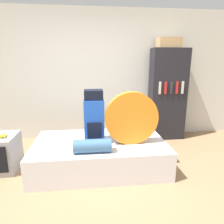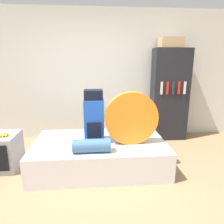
{
  "view_description": "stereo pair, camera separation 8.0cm",
  "coord_description": "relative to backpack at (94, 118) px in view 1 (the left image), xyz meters",
  "views": [
    {
      "loc": [
        -0.18,
        -2.04,
        1.6
      ],
      "look_at": [
        0.14,
        0.78,
        0.87
      ],
      "focal_mm": 32.0,
      "sensor_mm": 36.0,
      "label": 1
    },
    {
      "loc": [
        -0.1,
        -2.05,
        1.6
      ],
      "look_at": [
        0.14,
        0.78,
        0.87
      ],
      "focal_mm": 32.0,
      "sensor_mm": 36.0,
      "label": 2
    }
  ],
  "objects": [
    {
      "name": "television",
      "position": [
        -1.41,
        0.09,
        -0.53
      ],
      "size": [
        0.5,
        0.53,
        0.53
      ],
      "color": "#939399",
      "rests_on": "ground_plane"
    },
    {
      "name": "backpack",
      "position": [
        0.0,
        0.0,
        0.0
      ],
      "size": [
        0.29,
        0.27,
        0.78
      ],
      "color": "blue",
      "rests_on": "bed"
    },
    {
      "name": "bookshelf",
      "position": [
        1.53,
        1.09,
        0.12
      ],
      "size": [
        0.72,
        0.35,
        1.84
      ],
      "color": "black",
      "rests_on": "ground_plane"
    },
    {
      "name": "bed",
      "position": [
        0.08,
        0.02,
        -0.59
      ],
      "size": [
        1.97,
        1.12,
        0.42
      ],
      "color": "silver",
      "rests_on": "ground_plane"
    },
    {
      "name": "tent_bag",
      "position": [
        0.53,
        -0.11,
        0.01
      ],
      "size": [
        0.77,
        0.1,
        0.77
      ],
      "color": "orange",
      "rests_on": "bed"
    },
    {
      "name": "banana_bunch",
      "position": [
        -1.31,
        0.06,
        -0.25
      ],
      "size": [
        0.13,
        0.16,
        0.04
      ],
      "color": "yellow",
      "rests_on": "television"
    },
    {
      "name": "cardboard_box",
      "position": [
        1.5,
        1.11,
        1.14
      ],
      "size": [
        0.44,
        0.28,
        0.19
      ],
      "color": "tan",
      "rests_on": "bookshelf"
    },
    {
      "name": "ground_plane",
      "position": [
        0.12,
        -0.76,
        -0.8
      ],
      "size": [
        16.0,
        16.0,
        0.0
      ],
      "primitive_type": "plane",
      "color": "#997551"
    },
    {
      "name": "wall_back",
      "position": [
        0.12,
        1.35,
        0.5
      ],
      "size": [
        8.0,
        0.05,
        2.6
      ],
      "color": "silver",
      "rests_on": "ground_plane"
    },
    {
      "name": "sleeping_roll",
      "position": [
        -0.04,
        -0.35,
        -0.29
      ],
      "size": [
        0.5,
        0.18,
        0.18
      ],
      "color": "#3D668E",
      "rests_on": "bed"
    }
  ]
}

